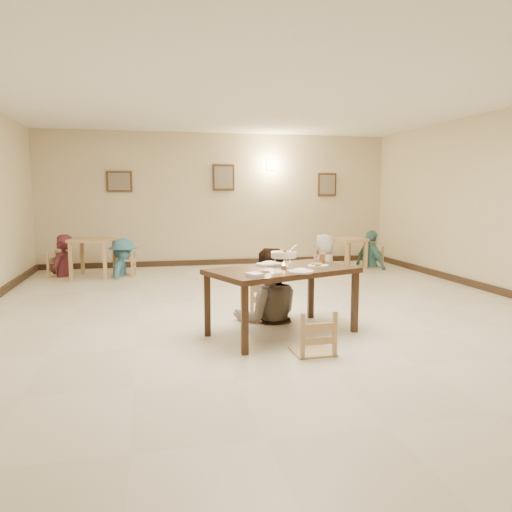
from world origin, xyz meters
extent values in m
plane|color=beige|center=(0.00, 0.00, 0.00)|extent=(10.00, 10.00, 0.00)
plane|color=white|center=(0.00, 0.00, 3.00)|extent=(10.00, 10.00, 0.00)
plane|color=beige|center=(0.00, 5.00, 1.50)|extent=(10.00, 0.00, 10.00)
cube|color=#312115|center=(0.00, 4.97, 0.06)|extent=(8.00, 0.06, 0.12)
cube|color=#3C2B17|center=(-2.20, 4.96, 1.90)|extent=(0.55, 0.03, 0.45)
cube|color=gray|center=(-2.20, 4.94, 1.90)|extent=(0.45, 0.01, 0.37)
cube|color=#3C2B17|center=(0.10, 4.96, 2.00)|extent=(0.50, 0.03, 0.60)
cube|color=gray|center=(0.10, 4.94, 2.00)|extent=(0.41, 0.01, 0.49)
cube|color=#3C2B17|center=(2.60, 4.96, 1.85)|extent=(0.45, 0.03, 0.55)
cube|color=gray|center=(2.60, 4.94, 1.85)|extent=(0.37, 0.01, 0.45)
cube|color=#FFD88C|center=(1.20, 4.96, 2.30)|extent=(0.16, 0.05, 0.22)
cube|color=#3C2516|center=(-0.11, -0.89, 0.75)|extent=(1.89, 1.47, 0.06)
cube|color=#3C2516|center=(-0.68, -1.55, 0.36)|extent=(0.07, 0.07, 0.72)
cube|color=#3C2516|center=(0.76, -0.99, 0.36)|extent=(0.07, 0.07, 0.72)
cube|color=#3C2516|center=(-0.98, -0.78, 0.36)|extent=(0.07, 0.07, 0.72)
cube|color=#3C2516|center=(0.47, -0.23, 0.36)|extent=(0.07, 0.07, 0.72)
cube|color=tan|center=(-0.14, -0.13, 0.46)|extent=(0.47, 0.47, 0.05)
cube|color=tan|center=(0.02, -1.63, 0.40)|extent=(0.41, 0.41, 0.04)
imported|color=gray|center=(-0.11, -0.19, 0.94)|extent=(0.94, 0.75, 1.89)
torus|color=silver|center=(-0.09, -0.87, 0.91)|extent=(0.23, 0.23, 0.01)
cylinder|color=silver|center=(-0.09, -0.87, 0.80)|extent=(0.06, 0.06, 0.03)
cone|color=#FFA526|center=(-0.09, -0.87, 0.84)|extent=(0.03, 0.03, 0.05)
cylinder|color=white|center=(-0.09, -0.87, 0.94)|extent=(0.30, 0.30, 0.07)
cylinder|color=#A6571A|center=(-0.09, -0.87, 0.97)|extent=(0.26, 0.26, 0.02)
sphere|color=#2D7223|center=(-0.08, -0.88, 0.99)|extent=(0.04, 0.04, 0.04)
cylinder|color=silver|center=(0.03, -0.82, 1.00)|extent=(0.14, 0.09, 0.09)
cylinder|color=silver|center=(0.00, -0.82, 0.84)|extent=(0.01, 0.01, 0.13)
cylinder|color=silver|center=(-0.18, -0.82, 0.84)|extent=(0.01, 0.01, 0.13)
cylinder|color=silver|center=(-0.09, -0.98, 0.84)|extent=(0.01, 0.01, 0.13)
cylinder|color=white|center=(-0.19, -0.60, 0.79)|extent=(0.32, 0.32, 0.02)
ellipsoid|color=white|center=(-0.19, -0.60, 0.80)|extent=(0.21, 0.17, 0.07)
cylinder|color=white|center=(0.01, -1.22, 0.79)|extent=(0.28, 0.28, 0.02)
ellipsoid|color=white|center=(0.01, -1.22, 0.80)|extent=(0.18, 0.15, 0.06)
cylinder|color=white|center=(0.34, -0.86, 0.79)|extent=(0.26, 0.26, 0.02)
sphere|color=#2D7223|center=(0.30, -0.93, 0.82)|extent=(0.04, 0.04, 0.04)
cylinder|color=white|center=(-0.36, -1.10, 0.79)|extent=(0.10, 0.10, 0.02)
cylinder|color=#9A140D|center=(-0.36, -1.10, 0.80)|extent=(0.07, 0.07, 0.01)
cube|color=white|center=(-0.54, -1.35, 0.80)|extent=(0.19, 0.21, 0.03)
cube|color=silver|center=(-0.48, -1.26, 0.79)|extent=(0.07, 0.18, 0.01)
cube|color=silver|center=(-0.45, -1.26, 0.79)|extent=(0.07, 0.18, 0.01)
cylinder|color=white|center=(0.50, -0.56, 0.86)|extent=(0.08, 0.08, 0.15)
cylinder|color=orange|center=(0.50, -0.56, 0.84)|extent=(0.07, 0.07, 0.11)
cube|color=tan|center=(-2.69, 3.79, 0.74)|extent=(0.92, 0.92, 0.06)
cube|color=tan|center=(-3.07, 3.54, 0.36)|extent=(0.07, 0.07, 0.71)
cube|color=tan|center=(-2.44, 3.40, 0.36)|extent=(0.07, 0.07, 0.71)
cube|color=tan|center=(-2.94, 4.18, 0.36)|extent=(0.07, 0.07, 0.71)
cube|color=tan|center=(-2.30, 4.04, 0.36)|extent=(0.07, 0.07, 0.71)
cube|color=tan|center=(2.67, 3.79, 0.64)|extent=(0.85, 0.85, 0.06)
cube|color=tan|center=(2.50, 3.44, 0.30)|extent=(0.07, 0.07, 0.61)
cube|color=tan|center=(3.02, 3.62, 0.30)|extent=(0.07, 0.07, 0.61)
cube|color=tan|center=(2.32, 3.95, 0.30)|extent=(0.07, 0.07, 0.61)
cube|color=tan|center=(2.84, 4.13, 0.30)|extent=(0.07, 0.07, 0.61)
cube|color=tan|center=(-3.27, 3.83, 0.44)|extent=(0.45, 0.45, 0.05)
cube|color=tan|center=(-2.11, 3.72, 0.41)|extent=(0.42, 0.42, 0.05)
cube|color=tan|center=(2.11, 3.74, 0.44)|extent=(0.45, 0.45, 0.05)
cube|color=tan|center=(3.23, 3.81, 0.41)|extent=(0.42, 0.42, 0.05)
imported|color=#551F2B|center=(-3.27, 3.83, 0.85)|extent=(0.61, 0.73, 1.70)
imported|color=teal|center=(-2.11, 3.72, 0.76)|extent=(0.73, 1.07, 1.52)
imported|color=silver|center=(2.11, 3.74, 0.77)|extent=(0.77, 0.89, 1.53)
imported|color=teal|center=(3.23, 3.81, 0.84)|extent=(0.61, 1.04, 1.67)
camera|label=1|loc=(-1.63, -6.42, 1.65)|focal=35.00mm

